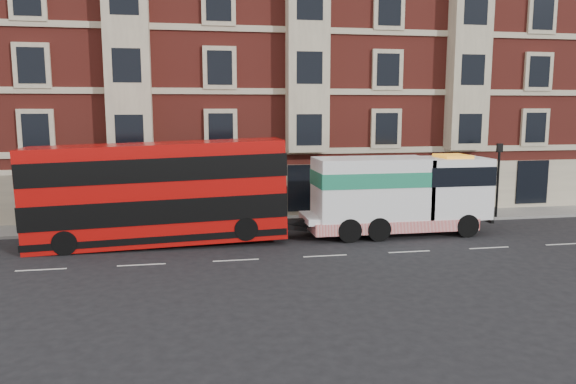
# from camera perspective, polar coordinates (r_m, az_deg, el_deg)

# --- Properties ---
(ground) EXTENTS (120.00, 120.00, 0.00)m
(ground) POSITION_cam_1_polar(r_m,az_deg,el_deg) (25.36, 3.79, -6.50)
(ground) COLOR black
(ground) RESTS_ON ground
(sidewalk) EXTENTS (90.00, 3.00, 0.15)m
(sidewalk) POSITION_cam_1_polar(r_m,az_deg,el_deg) (32.46, 0.55, -2.97)
(sidewalk) COLOR slate
(sidewalk) RESTS_ON ground
(victorian_terrace) EXTENTS (45.00, 12.00, 20.40)m
(victorian_terrace) POSITION_cam_1_polar(r_m,az_deg,el_deg) (39.41, -0.83, 13.68)
(victorian_terrace) COLOR maroon
(victorian_terrace) RESTS_ON ground
(lamp_post_west) EXTENTS (0.35, 0.15, 4.35)m
(lamp_post_west) POSITION_cam_1_polar(r_m,az_deg,el_deg) (30.18, -10.23, 1.01)
(lamp_post_west) COLOR black
(lamp_post_west) RESTS_ON sidewalk
(lamp_post_east) EXTENTS (0.35, 0.15, 4.35)m
(lamp_post_east) POSITION_cam_1_polar(r_m,az_deg,el_deg) (35.16, 20.57, 1.67)
(lamp_post_east) COLOR black
(lamp_post_east) RESTS_ON sidewalk
(double_decker_bus) EXTENTS (12.11, 2.78, 4.90)m
(double_decker_bus) POSITION_cam_1_polar(r_m,az_deg,el_deg) (27.57, -13.10, 0.04)
(double_decker_bus) COLOR #B30C09
(double_decker_bus) RESTS_ON ground
(tow_truck) EXTENTS (9.70, 2.87, 4.04)m
(tow_truck) POSITION_cam_1_polar(r_m,az_deg,el_deg) (29.61, 10.94, -0.19)
(tow_truck) COLOR white
(tow_truck) RESTS_ON ground
(pedestrian) EXTENTS (0.79, 0.72, 1.82)m
(pedestrian) POSITION_cam_1_polar(r_m,az_deg,el_deg) (32.08, -20.06, -1.85)
(pedestrian) COLOR #191F33
(pedestrian) RESTS_ON sidewalk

